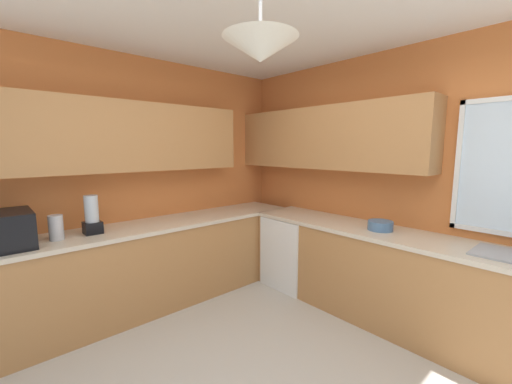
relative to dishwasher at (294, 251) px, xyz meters
The scene contains 8 objects.
room_shell 1.76m from the dishwasher, 74.03° to the right, with size 4.24×3.96×2.72m.
counter_run_left 1.71m from the dishwasher, 112.70° to the right, with size 0.65×3.57×0.90m.
counter_run_back 1.30m from the dishwasher, ahead, with size 3.33×0.65×0.90m.
dishwasher is the anchor object (origin of this frame).
microwave 2.87m from the dishwasher, 103.63° to the right, with size 0.48×0.36×0.29m, color black.
kettle 2.54m from the dishwasher, 105.02° to the right, with size 0.11×0.11×0.22m, color #B7B7BC.
bowl 1.19m from the dishwasher, ahead, with size 0.24×0.24×0.09m, color #4C7099.
blender_appliance 2.28m from the dishwasher, 107.51° to the right, with size 0.15×0.15×0.36m.
Camera 1 is at (1.39, -1.27, 1.69)m, focal length 22.01 mm.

